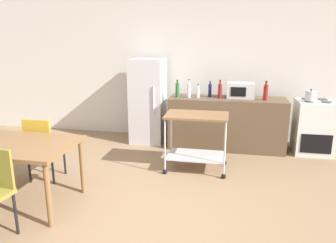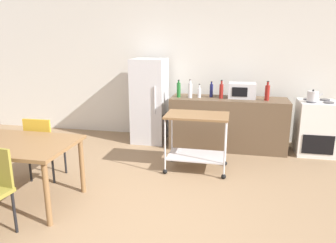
{
  "view_description": "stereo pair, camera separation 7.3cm",
  "coord_description": "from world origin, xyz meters",
  "px_view_note": "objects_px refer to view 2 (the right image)",
  "views": [
    {
      "loc": [
        0.93,
        -3.01,
        1.92
      ],
      "look_at": [
        0.12,
        1.2,
        0.8
      ],
      "focal_mm": 34.47,
      "sensor_mm": 36.0,
      "label": 1
    },
    {
      "loc": [
        1.01,
        -2.99,
        1.92
      ],
      "look_at": [
        0.12,
        1.2,
        0.8
      ],
      "focal_mm": 34.47,
      "sensor_mm": 36.0,
      "label": 2
    }
  ],
  "objects_px": {
    "kitchen_cart": "(197,133)",
    "bottle_sesame_oil": "(267,92)",
    "bottle_olive_oil": "(211,90)",
    "bottle_wine": "(190,90)",
    "chair_mustard": "(43,144)",
    "kettle": "(313,96)",
    "refrigerator": "(150,101)",
    "dining_table": "(10,149)",
    "bottle_vinegar": "(179,90)",
    "bottle_sparkling_water": "(199,92)",
    "bottle_soy_sauce": "(221,91)",
    "microwave": "(242,90)",
    "stove_oven": "(315,128)"
  },
  "relations": [
    {
      "from": "bottle_sesame_oil",
      "to": "chair_mustard",
      "type": "bearing_deg",
      "value": -149.33
    },
    {
      "from": "dining_table",
      "to": "chair_mustard",
      "type": "relative_size",
      "value": 1.69
    },
    {
      "from": "kitchen_cart",
      "to": "microwave",
      "type": "height_order",
      "value": "microwave"
    },
    {
      "from": "bottle_vinegar",
      "to": "bottle_soy_sauce",
      "type": "distance_m",
      "value": 0.74
    },
    {
      "from": "bottle_soy_sauce",
      "to": "kitchen_cart",
      "type": "bearing_deg",
      "value": -104.76
    },
    {
      "from": "chair_mustard",
      "to": "bottle_soy_sauce",
      "type": "relative_size",
      "value": 2.81
    },
    {
      "from": "microwave",
      "to": "bottle_wine",
      "type": "bearing_deg",
      "value": -168.92
    },
    {
      "from": "chair_mustard",
      "to": "bottle_wine",
      "type": "xyz_separation_m",
      "value": [
        1.75,
        1.78,
        0.52
      ]
    },
    {
      "from": "dining_table",
      "to": "kitchen_cart",
      "type": "height_order",
      "value": "kitchen_cart"
    },
    {
      "from": "bottle_olive_oil",
      "to": "bottle_wine",
      "type": "bearing_deg",
      "value": -156.72
    },
    {
      "from": "refrigerator",
      "to": "bottle_wine",
      "type": "relative_size",
      "value": 4.88
    },
    {
      "from": "bottle_sparkling_water",
      "to": "bottle_soy_sauce",
      "type": "height_order",
      "value": "bottle_soy_sauce"
    },
    {
      "from": "kitchen_cart",
      "to": "bottle_sesame_oil",
      "type": "xyz_separation_m",
      "value": [
        1.04,
        1.04,
        0.46
      ]
    },
    {
      "from": "chair_mustard",
      "to": "bottle_soy_sauce",
      "type": "xyz_separation_m",
      "value": [
        2.28,
        1.83,
        0.51
      ]
    },
    {
      "from": "bottle_sparkling_water",
      "to": "microwave",
      "type": "bearing_deg",
      "value": 9.66
    },
    {
      "from": "bottle_sesame_oil",
      "to": "kitchen_cart",
      "type": "bearing_deg",
      "value": -134.96
    },
    {
      "from": "refrigerator",
      "to": "kitchen_cart",
      "type": "relative_size",
      "value": 1.7
    },
    {
      "from": "bottle_sesame_oil",
      "to": "bottle_vinegar",
      "type": "bearing_deg",
      "value": -179.48
    },
    {
      "from": "bottle_vinegar",
      "to": "refrigerator",
      "type": "bearing_deg",
      "value": 162.58
    },
    {
      "from": "bottle_sesame_oil",
      "to": "kettle",
      "type": "distance_m",
      "value": 0.71
    },
    {
      "from": "kitchen_cart",
      "to": "bottle_vinegar",
      "type": "relative_size",
      "value": 2.98
    },
    {
      "from": "bottle_vinegar",
      "to": "microwave",
      "type": "height_order",
      "value": "bottle_vinegar"
    },
    {
      "from": "stove_oven",
      "to": "bottle_vinegar",
      "type": "distance_m",
      "value": 2.39
    },
    {
      "from": "dining_table",
      "to": "stove_oven",
      "type": "relative_size",
      "value": 1.63
    },
    {
      "from": "dining_table",
      "to": "chair_mustard",
      "type": "height_order",
      "value": "chair_mustard"
    },
    {
      "from": "kitchen_cart",
      "to": "kettle",
      "type": "distance_m",
      "value": 2.07
    },
    {
      "from": "kitchen_cart",
      "to": "bottle_sesame_oil",
      "type": "distance_m",
      "value": 1.54
    },
    {
      "from": "stove_oven",
      "to": "bottle_sesame_oil",
      "type": "distance_m",
      "value": 1.02
    },
    {
      "from": "bottle_olive_oil",
      "to": "bottle_sesame_oil",
      "type": "distance_m",
      "value": 0.94
    },
    {
      "from": "bottle_soy_sauce",
      "to": "dining_table",
      "type": "bearing_deg",
      "value": -132.88
    },
    {
      "from": "bottle_wine",
      "to": "bottle_soy_sauce",
      "type": "xyz_separation_m",
      "value": [
        0.53,
        0.05,
        -0.0
      ]
    },
    {
      "from": "bottle_olive_oil",
      "to": "bottle_sesame_oil",
      "type": "height_order",
      "value": "bottle_sesame_oil"
    },
    {
      "from": "stove_oven",
      "to": "bottle_sparkling_water",
      "type": "bearing_deg",
      "value": -178.18
    },
    {
      "from": "bottle_sesame_oil",
      "to": "bottle_sparkling_water",
      "type": "bearing_deg",
      "value": 178.75
    },
    {
      "from": "chair_mustard",
      "to": "bottle_sparkling_water",
      "type": "bearing_deg",
      "value": -138.05
    },
    {
      "from": "chair_mustard",
      "to": "kettle",
      "type": "xyz_separation_m",
      "value": [
        3.75,
        1.79,
        0.48
      ]
    },
    {
      "from": "bottle_vinegar",
      "to": "bottle_sesame_oil",
      "type": "bearing_deg",
      "value": 0.52
    },
    {
      "from": "kettle",
      "to": "bottle_vinegar",
      "type": "bearing_deg",
      "value": -179.95
    },
    {
      "from": "bottle_soy_sauce",
      "to": "kettle",
      "type": "bearing_deg",
      "value": -1.57
    },
    {
      "from": "dining_table",
      "to": "bottle_vinegar",
      "type": "xyz_separation_m",
      "value": [
        1.56,
        2.43,
        0.36
      ]
    },
    {
      "from": "chair_mustard",
      "to": "microwave",
      "type": "distance_m",
      "value": 3.31
    },
    {
      "from": "bottle_vinegar",
      "to": "bottle_wine",
      "type": "xyz_separation_m",
      "value": [
        0.2,
        -0.01,
        0.0
      ]
    },
    {
      "from": "kitchen_cart",
      "to": "bottle_soy_sauce",
      "type": "xyz_separation_m",
      "value": [
        0.28,
        1.07,
        0.46
      ]
    },
    {
      "from": "chair_mustard",
      "to": "kettle",
      "type": "relative_size",
      "value": 3.71
    },
    {
      "from": "refrigerator",
      "to": "kitchen_cart",
      "type": "xyz_separation_m",
      "value": [
        1.03,
        -1.21,
        -0.2
      ]
    },
    {
      "from": "chair_mustard",
      "to": "bottle_olive_oil",
      "type": "distance_m",
      "value": 2.9
    },
    {
      "from": "bottle_wine",
      "to": "kettle",
      "type": "relative_size",
      "value": 1.33
    },
    {
      "from": "refrigerator",
      "to": "bottle_vinegar",
      "type": "xyz_separation_m",
      "value": [
        0.58,
        -0.18,
        0.26
      ]
    },
    {
      "from": "bottle_wine",
      "to": "microwave",
      "type": "xyz_separation_m",
      "value": [
        0.88,
        0.17,
        -0.0
      ]
    },
    {
      "from": "chair_mustard",
      "to": "refrigerator",
      "type": "relative_size",
      "value": 0.57
    }
  ]
}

